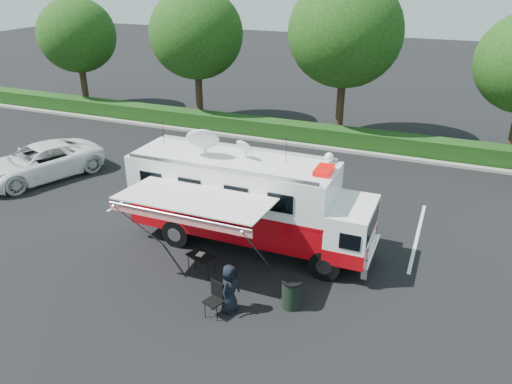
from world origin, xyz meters
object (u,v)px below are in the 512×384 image
command_truck (249,201)px  folding_table (201,256)px  trash_bin (291,293)px  white_suv (43,178)px

command_truck → folding_table: command_truck is taller
trash_bin → white_suv: bearing=161.2°
command_truck → trash_bin: bearing=-47.6°
command_truck → folding_table: size_ratio=8.43×
white_suv → folding_table: size_ratio=5.61×
command_truck → white_suv: command_truck is taller
white_suv → command_truck: bearing=13.0°
folding_table → white_suv: bearing=158.2°
folding_table → trash_bin: 3.28m
command_truck → trash_bin: command_truck is taller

